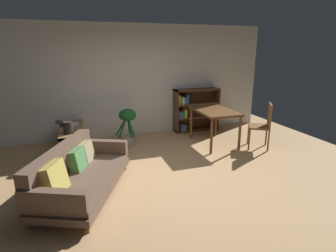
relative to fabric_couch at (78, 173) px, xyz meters
The scene contains 10 objects.
ground_plane 1.54m from the fabric_couch, ahead, with size 8.16×8.16×0.00m, color tan.
back_wall_panel 3.31m from the fabric_couch, 61.44° to the left, with size 6.80×0.10×2.70m, color silver.
fabric_couch is the anchor object (origin of this frame).
media_console 1.79m from the fabric_couch, 92.42° to the left, with size 0.47×1.37×0.54m.
open_laptop 2.10m from the fabric_couch, 93.75° to the left, with size 0.46×0.31×0.09m.
desk_speaker 1.46m from the fabric_couch, 95.04° to the left, with size 0.18×0.18×0.23m.
potted_floor_plant 2.19m from the fabric_couch, 59.56° to the left, with size 0.45×0.45×0.84m.
dining_table 3.30m from the fabric_couch, 24.71° to the left, with size 0.77×1.17×0.80m.
dining_chair_near 3.96m from the fabric_couch, 11.91° to the left, with size 0.60×0.61×0.99m.
bookshelf 3.94m from the fabric_couch, 40.71° to the left, with size 1.20×0.36×1.11m.
Camera 1 is at (-1.42, -4.05, 2.12)m, focal length 29.45 mm.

